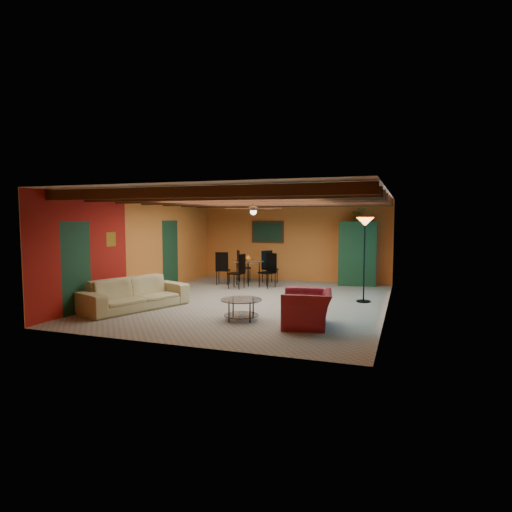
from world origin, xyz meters
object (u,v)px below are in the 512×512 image
at_px(armchair, 307,308).
at_px(armoire, 358,254).
at_px(dining_table, 248,268).
at_px(floor_lamp, 364,260).
at_px(sofa, 135,294).
at_px(potted_plant, 359,216).
at_px(vase, 248,248).
at_px(coffee_table, 241,309).

bearing_deg(armchair, armoire, 165.75).
xyz_separation_m(armchair, armoire, (0.36, 5.71, 0.62)).
distance_m(dining_table, floor_lamp, 4.15).
height_order(sofa, dining_table, dining_table).
bearing_deg(armchair, potted_plant, 165.75).
height_order(sofa, armoire, armoire).
height_order(armoire, floor_lamp, floor_lamp).
relative_size(sofa, potted_plant, 5.09).
bearing_deg(dining_table, armchair, -57.28).
relative_size(armchair, vase, 5.32).
distance_m(coffee_table, dining_table, 4.78).
xyz_separation_m(sofa, floor_lamp, (4.96, 2.64, 0.72)).
relative_size(coffee_table, armoire, 0.44).
bearing_deg(dining_table, armoire, 18.75).
height_order(armchair, armoire, armoire).
relative_size(armchair, armoire, 0.56).
relative_size(sofa, coffee_table, 2.85).
distance_m(sofa, floor_lamp, 5.67).
bearing_deg(vase, armchair, -57.28).
bearing_deg(coffee_table, armoire, 72.55).
relative_size(armoire, vase, 9.58).
distance_m(armchair, potted_plant, 6.01).
bearing_deg(potted_plant, armchair, -93.60).
relative_size(sofa, vase, 12.12).
distance_m(sofa, dining_table, 4.49).
distance_m(armchair, floor_lamp, 3.10).
relative_size(coffee_table, dining_table, 0.42).
xyz_separation_m(sofa, coffee_table, (2.74, -0.19, -0.14)).
bearing_deg(dining_table, floor_lamp, -24.18).
height_order(sofa, coffee_table, sofa).
relative_size(floor_lamp, potted_plant, 4.43).
bearing_deg(armchair, vase, -157.93).
bearing_deg(armoire, armchair, -102.65).
bearing_deg(dining_table, vase, 0.00).
bearing_deg(dining_table, coffee_table, -71.27).
xyz_separation_m(coffee_table, armoire, (1.77, 5.64, 0.75)).
distance_m(floor_lamp, vase, 4.12).
bearing_deg(dining_table, sofa, -105.61).
height_order(sofa, floor_lamp, floor_lamp).
relative_size(floor_lamp, vase, 10.55).
xyz_separation_m(coffee_table, floor_lamp, (2.22, 2.83, 0.85)).
distance_m(sofa, potted_plant, 7.31).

